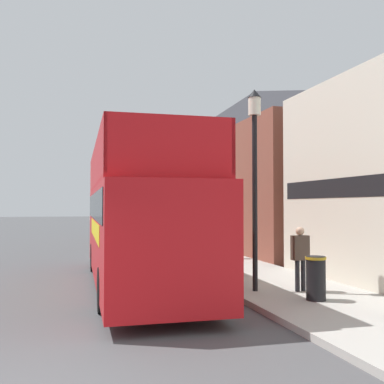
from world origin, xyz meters
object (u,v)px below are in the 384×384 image
Objects in this scene: parked_car_ahead_of_bus at (131,240)px; litter_bin at (316,277)px; pedestrian_second at (300,252)px; lamp_post_nearest at (255,153)px; lamp_post_second at (173,174)px; tour_bus at (138,223)px.

parked_car_ahead_of_bus reaches higher than litter_bin.
pedestrian_second reaches higher than parked_car_ahead_of_bus.
lamp_post_second is at bearing 92.10° from lamp_post_nearest.
lamp_post_second is at bearing 97.19° from litter_bin.
parked_car_ahead_of_bus is at bearing 85.12° from tour_bus.
parked_car_ahead_of_bus is 0.89× the size of lamp_post_second.
lamp_post_nearest is 1.01× the size of lamp_post_second.
tour_bus reaches higher than litter_bin.
parked_car_ahead_of_bus is 2.81× the size of pedestrian_second.
tour_bus is at bearing 143.03° from pedestrian_second.
lamp_post_nearest is at bearing 161.85° from pedestrian_second.
tour_bus is at bearing 132.24° from litter_bin.
lamp_post_nearest is at bearing 121.70° from litter_bin.
pedestrian_second reaches higher than litter_bin.
pedestrian_second is 0.32× the size of lamp_post_second.
lamp_post_nearest is (2.61, -2.43, 1.85)m from tour_bus.
lamp_post_nearest is (1.74, -9.95, 2.93)m from parked_car_ahead_of_bus.
lamp_post_second is (-0.29, 7.79, -0.03)m from lamp_post_nearest.
pedestrian_second is 0.31× the size of lamp_post_nearest.
litter_bin is at bearing -46.02° from tour_bus.
lamp_post_nearest is at bearing -87.90° from lamp_post_second.
tour_bus is 6.12m from lamp_post_second.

